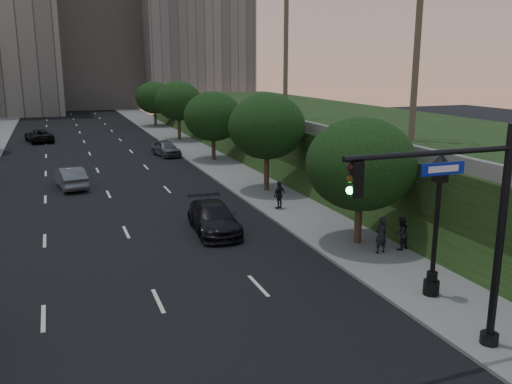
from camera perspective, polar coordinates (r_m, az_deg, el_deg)
name	(u,v)px	position (r m, az deg, el deg)	size (l,w,h in m)	color
ground	(190,371)	(16.56, -6.92, -18.20)	(160.00, 160.00, 0.00)	black
road_surface	(100,175)	(44.72, -16.15, 1.73)	(16.00, 140.00, 0.02)	black
sidewalk_right	(223,166)	(46.56, -3.49, 2.77)	(4.50, 140.00, 0.15)	slate
embankment	(356,140)	(49.20, 10.43, 5.42)	(18.00, 90.00, 4.00)	black
parapet_wall	(267,117)	(45.16, 1.17, 7.94)	(0.35, 90.00, 0.70)	slate
office_block_mid	(95,41)	(116.20, -16.62, 15.02)	(22.00, 18.00, 26.00)	#9F9A92
office_block_right	(190,15)	(113.45, -7.00, 18.04)	(20.00, 22.00, 36.00)	gray
tree_right_a	(361,164)	(25.99, 10.97, 2.90)	(5.20, 5.20, 6.24)	#38281C
tree_right_b	(267,126)	(36.57, 1.14, 6.91)	(5.20, 5.20, 6.74)	#38281C
tree_right_c	(213,116)	(48.87, -4.55, 7.93)	(5.20, 5.20, 6.24)	#38281C
tree_right_d	(178,101)	(62.37, -8.19, 9.47)	(5.20, 5.20, 6.74)	#38281C
tree_right_e	(154,98)	(77.08, -10.64, 9.74)	(5.20, 5.20, 6.24)	#38281C
traffic_signal_mast	(471,240)	(16.92, 21.69, -4.69)	(5.68, 0.56, 7.00)	black
street_lamp	(436,231)	(20.98, 18.38, -3.96)	(0.64, 0.64, 5.62)	black
sedan_mid_left	(70,178)	(40.52, -18.96, 1.45)	(1.62, 4.64, 1.53)	#54585B
sedan_far_left	(39,136)	(65.76, -21.89, 5.52)	(2.40, 5.21, 1.45)	black
sedan_near_right	(214,218)	(28.43, -4.48, -2.74)	(2.14, 5.27, 1.53)	black
sedan_far_right	(166,148)	(52.51, -9.48, 4.58)	(1.78, 4.43, 1.51)	#4F5256
pedestrian_a	(381,235)	(25.42, 13.01, -4.43)	(0.63, 0.41, 1.73)	black
pedestrian_b	(401,233)	(26.17, 15.02, -4.21)	(0.77, 0.60, 1.58)	black
pedestrian_c	(279,195)	(32.35, 2.47, -0.31)	(0.98, 0.41, 1.67)	black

